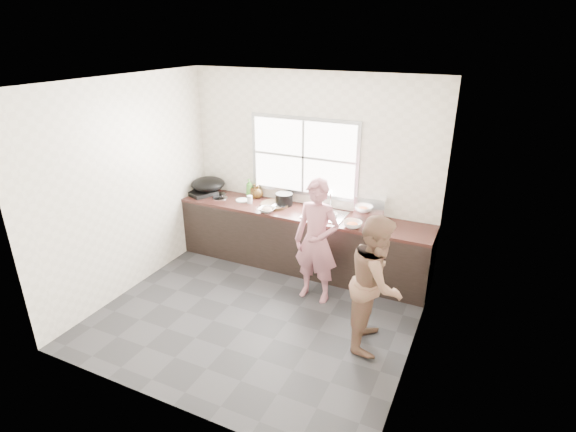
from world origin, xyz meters
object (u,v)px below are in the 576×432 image
at_px(black_pot, 284,199).
at_px(wok, 208,184).
at_px(cutting_board, 274,205).
at_px(pot_lid_left, 218,194).
at_px(person_side, 376,282).
at_px(bottle_green, 249,188).
at_px(bowl_mince, 267,210).
at_px(plate_food, 242,200).
at_px(pot_lid_right, 220,198).
at_px(woman, 317,245).
at_px(bottle_brown_tall, 255,191).
at_px(bowl_crabs, 352,225).
at_px(bowl_held, 331,215).
at_px(burner, 202,193).
at_px(dish_rack, 371,206).
at_px(bottle_brown_short, 258,192).
at_px(glass_jar, 250,199).

height_order(black_pot, wok, wok).
xyz_separation_m(cutting_board, pot_lid_left, (-0.98, 0.06, -0.01)).
bearing_deg(wok, person_side, -23.24).
distance_m(bottle_green, wok, 0.65).
relative_size(cutting_board, pot_lid_left, 1.72).
xyz_separation_m(bowl_mince, plate_food, (-0.52, 0.23, -0.02)).
height_order(person_side, pot_lid_right, person_side).
bearing_deg(woman, bowl_mince, 157.14).
height_order(person_side, plate_food, person_side).
bearing_deg(cutting_board, bottle_brown_tall, 154.17).
bearing_deg(bowl_crabs, wok, 173.42).
relative_size(woman, wok, 2.92).
height_order(woman, bowl_held, woman).
bearing_deg(person_side, bowl_crabs, 23.20).
xyz_separation_m(person_side, burner, (-3.04, 1.20, 0.14)).
relative_size(bowl_mince, wok, 0.45).
relative_size(bowl_mince, plate_food, 1.17).
bearing_deg(wok, cutting_board, -2.14).
xyz_separation_m(person_side, dish_rack, (-0.47, 1.44, 0.27)).
bearing_deg(bottle_brown_short, bowl_crabs, -15.31).
relative_size(bottle_green, wok, 0.54).
xyz_separation_m(woman, pot_lid_left, (-1.90, 0.73, 0.13)).
height_order(woman, burner, woman).
height_order(bottle_brown_tall, pot_lid_left, bottle_brown_tall).
bearing_deg(woman, person_side, -28.99).
relative_size(bottle_brown_tall, glass_jar, 1.72).
height_order(plate_food, wok, wok).
bearing_deg(black_pot, woman, -43.52).
distance_m(woman, pot_lid_left, 2.04).
xyz_separation_m(bottle_brown_tall, glass_jar, (0.05, -0.25, -0.04)).
xyz_separation_m(bottle_green, glass_jar, (0.14, -0.25, -0.08)).
distance_m(black_pot, plate_food, 0.64).
distance_m(cutting_board, plate_food, 0.52).
bearing_deg(dish_rack, person_side, -74.39).
relative_size(person_side, pot_lid_left, 6.39).
relative_size(bottle_brown_short, pot_lid_left, 0.78).
bearing_deg(bowl_crabs, person_side, -59.57).
relative_size(black_pot, bottle_brown_tall, 1.26).
relative_size(woman, glass_jar, 13.19).
xyz_separation_m(burner, pot_lid_left, (0.24, 0.09, -0.02)).
bearing_deg(bottle_green, bowl_held, -9.87).
height_order(burner, dish_rack, dish_rack).
height_order(bowl_crabs, pot_lid_left, bowl_crabs).
relative_size(woman, person_side, 0.99).
relative_size(plate_food, bottle_green, 0.70).
bearing_deg(pot_lid_right, dish_rack, 6.87).
height_order(bowl_mince, dish_rack, dish_rack).
distance_m(cutting_board, bottle_brown_tall, 0.49).
xyz_separation_m(bowl_held, bottle_brown_tall, (-1.29, 0.24, 0.06)).
distance_m(bowl_held, glass_jar, 1.24).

